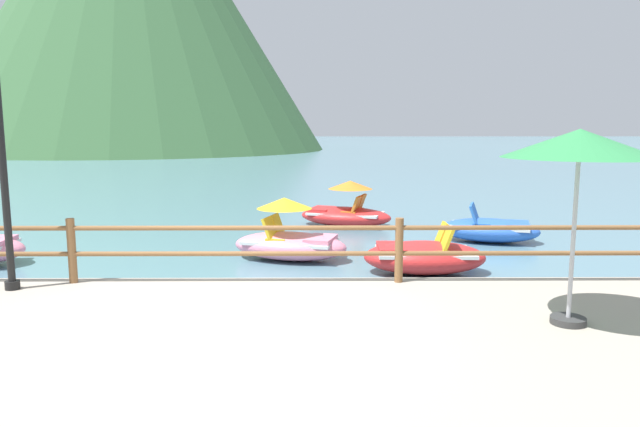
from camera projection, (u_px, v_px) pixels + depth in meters
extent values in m
plane|color=slate|center=(301.00, 159.00, 46.68)|extent=(200.00, 200.00, 0.00)
cube|color=#A39989|center=(177.00, 423.00, 4.92)|extent=(28.00, 8.00, 0.40)
cylinder|color=brown|center=(72.00, 251.00, 8.51)|extent=(0.12, 0.12, 0.95)
cylinder|color=brown|center=(399.00, 250.00, 8.55)|extent=(0.12, 0.12, 0.95)
cylinder|color=brown|center=(235.00, 228.00, 8.48)|extent=(23.80, 0.07, 0.07)
cylinder|color=brown|center=(236.00, 254.00, 8.54)|extent=(23.80, 0.07, 0.07)
cylinder|color=black|center=(0.00, 131.00, 7.90)|extent=(0.10, 0.10, 4.40)
cylinder|color=black|center=(12.00, 285.00, 8.22)|extent=(0.20, 0.20, 0.12)
cylinder|color=#B2B2B7|center=(573.00, 239.00, 6.65)|extent=(0.05, 0.05, 2.00)
cone|color=#338E4C|center=(580.00, 143.00, 6.49)|extent=(1.70, 1.70, 0.32)
cylinder|color=#333333|center=(568.00, 320.00, 6.79)|extent=(0.40, 0.40, 0.08)
ellipsoid|color=pink|center=(290.00, 246.00, 11.79)|extent=(2.55, 1.74, 0.55)
cube|color=silver|center=(290.00, 241.00, 11.78)|extent=(2.00, 1.41, 0.06)
cube|color=yellow|center=(278.00, 239.00, 11.59)|extent=(0.49, 0.49, 0.08)
cube|color=yellow|center=(269.00, 228.00, 11.60)|extent=(0.31, 0.44, 0.43)
cube|color=yellow|center=(286.00, 235.00, 12.03)|extent=(0.49, 0.49, 0.08)
cube|color=yellow|center=(277.00, 224.00, 12.05)|extent=(0.31, 0.44, 0.43)
cube|color=pink|center=(321.00, 240.00, 11.60)|extent=(0.71, 0.92, 0.12)
cone|color=yellow|center=(284.00, 203.00, 11.69)|extent=(1.36, 1.36, 0.22)
ellipsoid|color=blue|center=(489.00, 230.00, 13.62)|extent=(2.51, 1.81, 0.54)
cube|color=silver|center=(489.00, 226.00, 13.60)|extent=(1.97, 1.46, 0.06)
cube|color=blue|center=(482.00, 224.00, 13.42)|extent=(0.50, 0.50, 0.08)
cube|color=blue|center=(474.00, 215.00, 13.44)|extent=(0.32, 0.44, 0.43)
cube|color=blue|center=(482.00, 221.00, 13.86)|extent=(0.50, 0.50, 0.08)
cube|color=blue|center=(475.00, 212.00, 13.88)|extent=(0.32, 0.44, 0.43)
cube|color=blue|center=(518.00, 225.00, 13.41)|extent=(0.73, 0.94, 0.12)
ellipsoid|color=red|center=(425.00, 257.00, 10.71)|extent=(2.25, 1.31, 0.58)
cube|color=silver|center=(425.00, 252.00, 10.69)|extent=(1.76, 1.07, 0.06)
cube|color=yellow|center=(432.00, 245.00, 10.93)|extent=(0.41, 0.41, 0.08)
cube|color=yellow|center=(442.00, 234.00, 10.89)|extent=(0.22, 0.41, 0.43)
cube|color=yellow|center=(436.00, 251.00, 10.43)|extent=(0.41, 0.41, 0.08)
cube|color=yellow|center=(447.00, 239.00, 10.39)|extent=(0.22, 0.41, 0.43)
cube|color=red|center=(391.00, 249.00, 10.69)|extent=(0.51, 0.89, 0.12)
ellipsoid|color=red|center=(346.00, 216.00, 15.75)|extent=(2.75, 2.00, 0.51)
cube|color=silver|center=(346.00, 213.00, 15.74)|extent=(2.17, 1.61, 0.06)
cube|color=orange|center=(355.00, 210.00, 15.90)|extent=(0.51, 0.51, 0.08)
cube|color=orange|center=(361.00, 202.00, 15.81)|extent=(0.33, 0.45, 0.43)
cube|color=orange|center=(350.00, 212.00, 15.44)|extent=(0.51, 0.51, 0.08)
cube|color=orange|center=(356.00, 204.00, 15.34)|extent=(0.33, 0.45, 0.43)
cube|color=red|center=(322.00, 210.00, 15.95)|extent=(0.81, 1.00, 0.12)
cone|color=orange|center=(350.00, 185.00, 15.58)|extent=(1.50, 1.50, 0.22)
cone|color=#386038|center=(217.00, 61.00, 70.25)|extent=(23.03, 23.03, 20.61)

